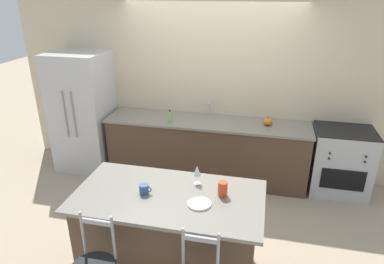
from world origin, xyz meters
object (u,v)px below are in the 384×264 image
(pumpkin_decoration, at_px, (268,122))
(oven_range, at_px, (340,161))
(soap_bottle, at_px, (170,117))
(tumbler_cup, at_px, (223,189))
(coffee_mug, at_px, (144,189))
(wine_glass, at_px, (197,171))
(dinner_plate, at_px, (199,203))
(refrigerator, at_px, (83,112))

(pumpkin_decoration, bearing_deg, oven_range, -0.06)
(soap_bottle, bearing_deg, tumbler_cup, -60.03)
(coffee_mug, xyz_separation_m, pumpkin_decoration, (1.06, 2.03, -0.03))
(wine_glass, relative_size, pumpkin_decoration, 1.48)
(dinner_plate, bearing_deg, pumpkin_decoration, 75.63)
(tumbler_cup, height_order, soap_bottle, soap_bottle)
(coffee_mug, bearing_deg, soap_bottle, 98.87)
(coffee_mug, distance_m, tumbler_cup, 0.71)
(refrigerator, bearing_deg, tumbler_cup, -37.44)
(refrigerator, distance_m, pumpkin_decoration, 2.77)
(wine_glass, distance_m, tumbler_cup, 0.31)
(refrigerator, distance_m, tumbler_cup, 3.03)
(oven_range, xyz_separation_m, pumpkin_decoration, (-1.02, 0.00, 0.50))
(oven_range, bearing_deg, coffee_mug, -135.69)
(pumpkin_decoration, bearing_deg, tumbler_cup, -100.72)
(coffee_mug, bearing_deg, pumpkin_decoration, 62.47)
(wine_glass, xyz_separation_m, tumbler_cup, (0.27, -0.14, -0.07))
(dinner_plate, xyz_separation_m, pumpkin_decoration, (0.54, 2.09, 0.01))
(coffee_mug, xyz_separation_m, tumbler_cup, (0.70, 0.13, 0.02))
(oven_range, height_order, tumbler_cup, tumbler_cup)
(tumbler_cup, bearing_deg, coffee_mug, -169.74)
(tumbler_cup, xyz_separation_m, pumpkin_decoration, (0.36, 1.91, -0.05))
(oven_range, distance_m, coffee_mug, 2.95)
(coffee_mug, height_order, tumbler_cup, tumbler_cup)
(wine_glass, bearing_deg, soap_bottle, 114.70)
(refrigerator, bearing_deg, wine_glass, -38.42)
(soap_bottle, bearing_deg, coffee_mug, -81.13)
(coffee_mug, bearing_deg, oven_range, 44.31)
(coffee_mug, distance_m, pumpkin_decoration, 2.29)
(wine_glass, bearing_deg, refrigerator, 141.58)
(dinner_plate, height_order, tumbler_cup, tumbler_cup)
(oven_range, distance_m, wine_glass, 2.49)
(pumpkin_decoration, bearing_deg, soap_bottle, -171.60)
(oven_range, distance_m, dinner_plate, 2.65)
(refrigerator, height_order, coffee_mug, refrigerator)
(oven_range, bearing_deg, dinner_plate, -126.69)
(refrigerator, distance_m, wine_glass, 2.74)
(refrigerator, bearing_deg, pumpkin_decoration, 1.32)
(pumpkin_decoration, height_order, soap_bottle, soap_bottle)
(oven_range, height_order, pumpkin_decoration, pumpkin_decoration)
(coffee_mug, bearing_deg, tumbler_cup, 10.26)
(wine_glass, height_order, tumbler_cup, wine_glass)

